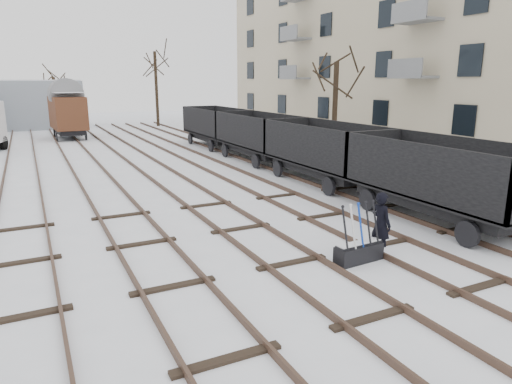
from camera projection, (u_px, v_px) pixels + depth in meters
ground at (292, 264)px, 11.25m from camera, size 120.00×120.00×0.00m
tracks at (153, 168)px, 23.12m from camera, size 13.90×52.00×0.16m
apartment_block at (444, 24)px, 30.17m from camera, size 10.12×45.00×16.10m
shed_right at (42, 104)px, 43.75m from camera, size 7.00×6.00×4.50m
ground_frame at (359, 251)px, 11.31m from camera, size 1.33×0.52×1.49m
worker at (381, 224)px, 11.59m from camera, size 0.45×0.64×1.69m
freight_wagon_a at (440, 191)px, 14.42m from camera, size 2.56×6.40×2.61m
freight_wagon_b at (324, 160)px, 19.98m from camera, size 2.56×6.40×2.61m
freight_wagon_c at (258, 143)px, 25.55m from camera, size 2.56×6.40×2.61m
freight_wagon_d at (216, 132)px, 31.11m from camera, size 2.56×6.40×2.61m
box_van_wagon at (68, 112)px, 35.20m from camera, size 2.75×4.82×3.57m
tree_near at (335, 110)px, 26.41m from camera, size 0.30×0.30×5.45m
tree_far_left at (56, 102)px, 44.61m from camera, size 0.30×0.30×4.78m
tree_far_right at (156, 89)px, 44.82m from camera, size 0.30×0.30×7.18m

